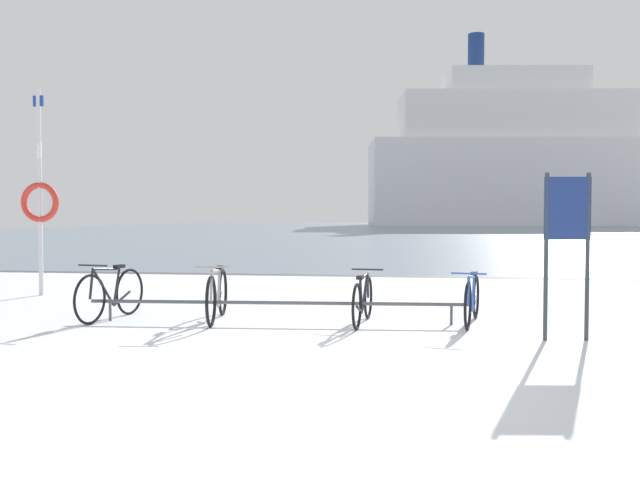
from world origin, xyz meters
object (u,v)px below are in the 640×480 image
bicycle_1 (217,295)px  ferry_ship (517,162)px  bicycle_2 (363,300)px  rescue_post (40,197)px  bicycle_3 (472,299)px  info_sign (567,227)px  bicycle_0 (111,294)px

bicycle_1 → ferry_ship: 87.55m
bicycle_2 → ferry_ship: ferry_ship is taller
bicycle_2 → rescue_post: bearing=158.6°
ferry_ship → bicycle_1: bearing=-101.3°
bicycle_2 → bicycle_3: (1.50, 0.21, 0.01)m
bicycle_2 → bicycle_3: bearing=8.0°
info_sign → ferry_ship: 87.50m
bicycle_1 → rescue_post: bearing=149.5°
bicycle_0 → bicycle_2: size_ratio=1.03×
bicycle_3 → info_sign: info_sign is taller
info_sign → rescue_post: bearing=159.4°
bicycle_0 → bicycle_3: 5.14m
bicycle_1 → bicycle_0: bearing=-176.9°
bicycle_1 → info_sign: bearing=-10.3°
bicycle_3 → rescue_post: bearing=163.9°
bicycle_3 → rescue_post: rescue_post is taller
bicycle_0 → ferry_ship: (18.66, 85.53, 8.43)m
ferry_ship → rescue_post: bearing=-104.4°
bicycle_0 → bicycle_3: bearing=3.4°
bicycle_3 → bicycle_2: bearing=-172.0°
bicycle_0 → rescue_post: rescue_post is taller
info_sign → ferry_ship: ferry_ship is taller
bicycle_2 → info_sign: size_ratio=0.79×
bicycle_3 → info_sign: (1.01, -1.06, 1.03)m
bicycle_2 → ferry_ship: (15.02, 85.44, 8.47)m
bicycle_3 → rescue_post: (-7.72, 2.23, 1.50)m
info_sign → ferry_ship: size_ratio=0.05×
bicycle_0 → bicycle_1: (1.56, 0.08, -0.00)m
bicycle_0 → bicycle_1: size_ratio=0.95×
bicycle_0 → rescue_post: (-2.58, 2.53, 1.47)m
bicycle_3 → ferry_ship: ferry_ship is taller
bicycle_1 → ferry_ship: bearing=78.7°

